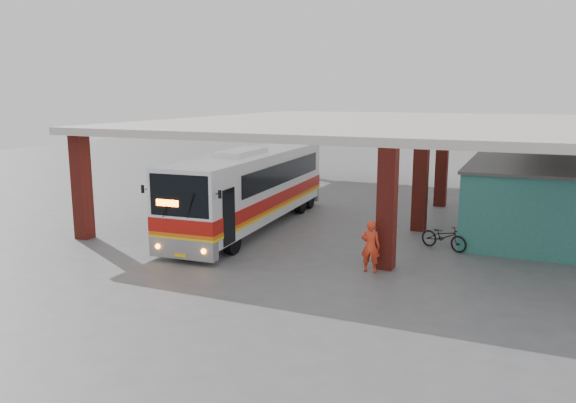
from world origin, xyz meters
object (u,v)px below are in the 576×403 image
(coach_bus, at_px, (251,188))
(pedestrian, at_px, (370,246))
(motorcycle, at_px, (444,236))
(red_chair, at_px, (477,210))

(coach_bus, height_order, pedestrian, coach_bus)
(motorcycle, height_order, red_chair, motorcycle)
(motorcycle, relative_size, pedestrian, 1.09)
(coach_bus, xyz_separation_m, red_chair, (9.14, 6.07, -1.40))
(coach_bus, height_order, motorcycle, coach_bus)
(motorcycle, relative_size, red_chair, 2.31)
(pedestrian, bearing_deg, motorcycle, -120.92)
(coach_bus, relative_size, motorcycle, 6.42)
(motorcycle, bearing_deg, pedestrian, 176.44)
(motorcycle, xyz_separation_m, red_chair, (0.61, 6.38, -0.12))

